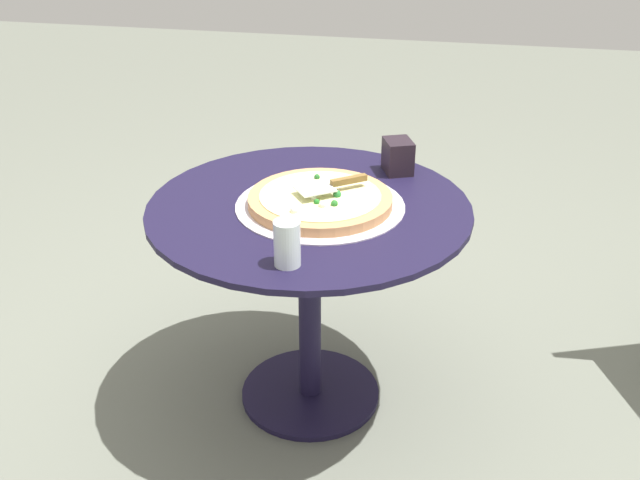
# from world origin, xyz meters

# --- Properties ---
(ground_plane) EXTENTS (10.00, 10.00, 0.00)m
(ground_plane) POSITION_xyz_m (0.00, 0.00, 0.00)
(ground_plane) COLOR slate
(patio_table) EXTENTS (0.92, 0.92, 0.68)m
(patio_table) POSITION_xyz_m (0.00, 0.00, 0.52)
(patio_table) COLOR black
(patio_table) RESTS_ON ground
(pizza_on_tray) EXTENTS (0.48, 0.48, 0.05)m
(pizza_on_tray) POSITION_xyz_m (-0.00, -0.03, 0.70)
(pizza_on_tray) COLOR silver
(pizza_on_tray) RESTS_ON patio_table
(pizza_server) EXTENTS (0.17, 0.20, 0.02)m
(pizza_server) POSITION_xyz_m (0.03, -0.06, 0.74)
(pizza_server) COLOR silver
(pizza_server) RESTS_ON pizza_on_tray
(drinking_cup) EXTENTS (0.07, 0.07, 0.12)m
(drinking_cup) POSITION_xyz_m (-0.34, -0.02, 0.74)
(drinking_cup) COLOR silver
(drinking_cup) RESTS_ON patio_table
(napkin_dispenser) EXTENTS (0.12, 0.11, 0.10)m
(napkin_dispenser) POSITION_xyz_m (0.29, -0.22, 0.73)
(napkin_dispenser) COLOR black
(napkin_dispenser) RESTS_ON patio_table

